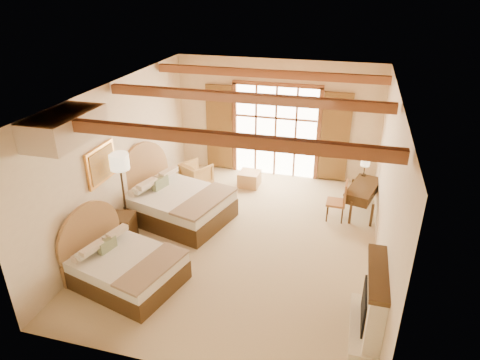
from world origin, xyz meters
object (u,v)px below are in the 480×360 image
(bed_far, at_px, (172,201))
(desk, at_px, (362,198))
(armchair, at_px, (196,174))
(nightstand, at_px, (122,229))
(bed_near, at_px, (120,264))

(bed_far, xyz_separation_m, desk, (4.22, 1.41, -0.06))
(armchair, bearing_deg, nightstand, 109.11)
(armchair, height_order, desk, desk)
(bed_near, distance_m, desk, 5.67)
(desk, bearing_deg, bed_near, -123.13)
(bed_near, relative_size, armchair, 3.13)
(nightstand, bearing_deg, bed_far, 52.21)
(armchair, relative_size, desk, 0.50)
(bed_near, height_order, armchair, bed_near)
(armchair, bearing_deg, desk, -154.91)
(desk, bearing_deg, bed_far, -146.62)
(bed_near, bearing_deg, armchair, 105.70)
(bed_far, distance_m, armchair, 1.77)
(bed_near, xyz_separation_m, desk, (4.22, 3.79, 0.00))
(bed_far, height_order, armchair, bed_far)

